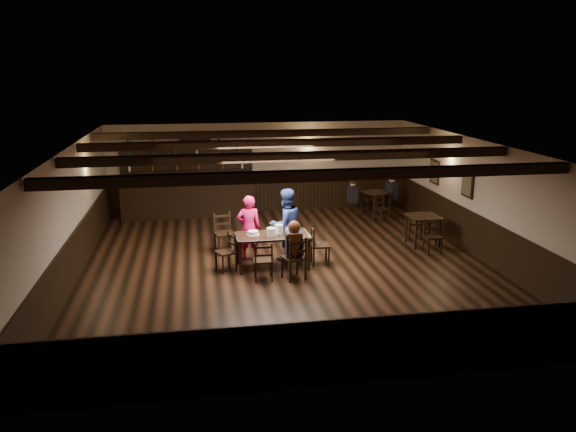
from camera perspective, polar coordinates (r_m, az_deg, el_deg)
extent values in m
plane|color=black|center=(12.64, -0.15, -4.97)|extent=(10.00, 10.00, 0.00)
cube|color=#BEB19D|center=(17.10, -2.89, 4.95)|extent=(9.00, 0.02, 2.70)
cube|color=#BEB19D|center=(7.60, 6.07, -8.00)|extent=(9.00, 0.02, 2.70)
cube|color=#BEB19D|center=(12.37, -21.19, 0.08)|extent=(0.02, 10.00, 2.70)
cube|color=#BEB19D|center=(13.70, 18.76, 1.68)|extent=(0.02, 10.00, 2.70)
cube|color=silver|center=(12.00, -0.15, 7.25)|extent=(9.00, 10.00, 0.02)
cube|color=black|center=(17.24, -2.85, 2.15)|extent=(9.00, 0.04, 1.00)
cube|color=black|center=(7.99, 5.84, -13.54)|extent=(9.00, 0.04, 1.00)
cube|color=black|center=(12.59, -20.70, -3.65)|extent=(0.04, 10.00, 1.00)
cube|color=black|center=(13.90, 18.36, -1.74)|extent=(0.04, 10.00, 1.00)
cube|color=black|center=(16.88, -9.36, 6.36)|extent=(0.90, 0.03, 1.00)
cube|color=black|center=(16.86, -9.36, 6.35)|extent=(0.80, 0.02, 0.90)
cube|color=black|center=(14.07, 17.79, 3.13)|extent=(0.03, 0.55, 0.65)
cube|color=#72664C|center=(14.06, 17.72, 3.13)|extent=(0.02, 0.45, 0.55)
cube|color=black|center=(15.76, 14.67, 4.37)|extent=(0.03, 0.55, 0.65)
cube|color=#72664C|center=(15.75, 14.60, 4.37)|extent=(0.02, 0.45, 0.55)
cube|color=black|center=(9.10, 2.93, 4.14)|extent=(8.90, 0.18, 0.18)
cube|color=black|center=(11.04, 0.70, 6.05)|extent=(8.90, 0.18, 0.18)
cube|color=black|center=(12.99, -0.88, 7.39)|extent=(8.90, 0.18, 0.18)
cube|color=black|center=(14.96, -2.05, 8.37)|extent=(8.90, 0.18, 0.18)
cube|color=black|center=(11.97, -4.82, -4.38)|extent=(0.06, 0.06, 0.71)
cube|color=black|center=(12.61, -5.13, -3.38)|extent=(0.06, 0.06, 0.71)
cube|color=black|center=(12.19, 2.12, -3.97)|extent=(0.06, 0.06, 0.71)
cube|color=black|center=(12.82, 1.46, -3.01)|extent=(0.06, 0.06, 0.71)
cube|color=black|center=(12.26, -1.58, -2.02)|extent=(1.61, 0.83, 0.04)
cube|color=#A5A8AD|center=(12.63, -1.85, -1.52)|extent=(1.60, 0.06, 0.04)
cube|color=#A5A8AD|center=(11.90, -1.29, -2.55)|extent=(1.60, 0.06, 0.04)
cube|color=#A5A8AD|center=(12.40, 2.00, -1.82)|extent=(0.04, 0.80, 0.04)
cube|color=#A5A8AD|center=(12.17, -5.23, -2.20)|extent=(0.04, 0.80, 0.04)
cube|color=black|center=(11.90, -1.78, -5.24)|extent=(0.03, 0.03, 0.40)
cube|color=black|center=(11.61, -1.63, -5.77)|extent=(0.03, 0.03, 0.40)
cube|color=black|center=(11.88, -3.40, -5.30)|extent=(0.03, 0.03, 0.40)
cube|color=black|center=(11.58, -3.29, -5.84)|extent=(0.03, 0.03, 0.40)
cube|color=black|center=(11.67, -2.54, -4.53)|extent=(0.41, 0.39, 0.04)
cube|color=black|center=(11.45, -2.48, -3.80)|extent=(0.39, 0.05, 0.42)
cube|color=black|center=(11.46, -2.48, -4.00)|extent=(0.34, 0.04, 0.05)
cube|color=black|center=(11.41, -2.49, -3.21)|extent=(0.34, 0.04, 0.05)
cube|color=black|center=(12.00, 0.93, -4.96)|extent=(0.05, 0.05, 0.44)
cube|color=black|center=(11.72, 1.80, -5.46)|extent=(0.05, 0.05, 0.44)
cube|color=black|center=(11.83, -0.61, -5.26)|extent=(0.05, 0.05, 0.44)
cube|color=black|center=(11.55, 0.23, -5.78)|extent=(0.05, 0.05, 0.44)
cube|color=black|center=(11.69, 0.59, -4.25)|extent=(0.54, 0.53, 0.04)
cube|color=black|center=(11.48, 1.03, -3.42)|extent=(0.42, 0.18, 0.46)
cube|color=black|center=(11.49, 1.03, -3.63)|extent=(0.35, 0.15, 0.05)
cube|color=black|center=(11.44, 1.04, -2.76)|extent=(0.35, 0.15, 0.05)
cube|color=black|center=(12.39, -7.32, -4.55)|extent=(0.04, 0.04, 0.40)
cube|color=black|center=(12.52, -6.02, -4.30)|extent=(0.04, 0.04, 0.40)
cube|color=black|center=(12.10, -6.63, -5.00)|extent=(0.04, 0.04, 0.40)
cube|color=black|center=(12.24, -5.30, -4.73)|extent=(0.04, 0.04, 0.40)
cube|color=black|center=(12.24, -6.35, -3.68)|extent=(0.50, 0.51, 0.04)
cube|color=black|center=(12.24, -5.72, -2.63)|extent=(0.19, 0.37, 0.42)
cube|color=black|center=(12.25, -5.71, -2.81)|extent=(0.15, 0.32, 0.05)
cube|color=black|center=(12.20, -5.73, -2.06)|extent=(0.15, 0.32, 0.05)
cube|color=black|center=(12.49, 4.17, -4.22)|extent=(0.04, 0.04, 0.43)
cube|color=black|center=(12.44, 2.63, -4.28)|extent=(0.04, 0.04, 0.43)
cube|color=black|center=(12.82, 3.89, -3.70)|extent=(0.04, 0.04, 0.43)
cube|color=black|center=(12.77, 2.39, -3.76)|extent=(0.04, 0.04, 0.43)
cube|color=black|center=(12.56, 3.29, -2.98)|extent=(0.42, 0.44, 0.04)
cube|color=black|center=(12.46, 2.53, -2.02)|extent=(0.06, 0.42, 0.45)
cube|color=black|center=(12.48, 2.53, -2.22)|extent=(0.05, 0.36, 0.05)
cube|color=black|center=(12.43, 2.54, -1.43)|extent=(0.05, 0.36, 0.05)
cube|color=black|center=(13.22, -7.00, -3.13)|extent=(0.05, 0.05, 0.46)
cube|color=black|center=(13.55, -7.44, -2.69)|extent=(0.05, 0.05, 0.46)
cube|color=black|center=(13.32, -5.41, -2.94)|extent=(0.05, 0.05, 0.46)
cube|color=black|center=(13.66, -5.88, -2.51)|extent=(0.05, 0.05, 0.46)
cube|color=black|center=(13.36, -6.46, -1.79)|extent=(0.54, 0.52, 0.04)
cube|color=black|center=(13.47, -6.72, -0.60)|extent=(0.45, 0.14, 0.48)
cube|color=black|center=(13.48, -6.71, -0.80)|extent=(0.38, 0.12, 0.05)
cube|color=black|center=(13.43, -6.74, 0.00)|extent=(0.38, 0.12, 0.05)
imported|color=red|center=(12.83, -4.00, -1.19)|extent=(0.56, 0.37, 1.50)
imported|color=navy|center=(12.78, -0.24, -0.85)|extent=(0.98, 0.89, 1.66)
cube|color=black|center=(11.79, 0.49, -3.79)|extent=(0.32, 0.32, 0.13)
cube|color=black|center=(11.60, 0.60, -2.91)|extent=(0.34, 0.20, 0.48)
cylinder|color=black|center=(11.54, 0.60, -1.87)|extent=(0.10, 0.34, 0.34)
sphere|color=#D8A384|center=(11.49, 0.60, -1.16)|extent=(0.21, 0.21, 0.21)
sphere|color=#3C200D|center=(11.46, 0.63, -1.15)|extent=(0.26, 0.26, 0.26)
cone|color=#3C200D|center=(11.49, 0.71, -3.20)|extent=(0.20, 0.20, 0.60)
cylinder|color=white|center=(12.27, -3.57, -1.88)|extent=(0.28, 0.28, 0.01)
cylinder|color=white|center=(12.26, -3.57, -1.68)|extent=(0.22, 0.22, 0.07)
cylinder|color=silver|center=(12.27, -3.57, -1.76)|extent=(0.24, 0.24, 0.04)
cylinder|color=white|center=(12.14, -1.72, -1.63)|extent=(0.19, 0.19, 0.18)
cylinder|color=white|center=(12.30, -0.93, -1.34)|extent=(0.18, 0.18, 0.21)
cylinder|color=#A5A8AD|center=(12.35, -1.56, -1.72)|extent=(0.05, 0.05, 0.03)
sphere|color=orange|center=(12.34, -1.56, -1.59)|extent=(0.03, 0.03, 0.03)
cylinder|color=silver|center=(12.25, 0.21, -1.74)|extent=(0.03, 0.03, 0.08)
cylinder|color=#A5A8AD|center=(12.23, 0.34, -1.72)|extent=(0.04, 0.04, 0.09)
cylinder|color=silver|center=(12.37, -0.10, -1.52)|extent=(0.06, 0.06, 0.10)
cube|color=maroon|center=(12.27, 0.84, -1.89)|extent=(0.36, 0.32, 0.00)
cube|color=#0D1945|center=(12.48, 0.70, -1.60)|extent=(0.37, 0.29, 0.00)
cube|color=black|center=(16.81, -10.08, 1.78)|extent=(3.85, 0.60, 1.10)
cube|color=black|center=(16.69, -10.17, 3.70)|extent=(4.05, 0.70, 0.05)
cube|color=black|center=(16.96, -10.16, 3.79)|extent=(3.85, 0.10, 2.20)
cube|color=black|center=(16.81, -10.20, 4.57)|extent=(3.75, 0.22, 0.03)
cube|color=black|center=(16.76, -10.26, 5.74)|extent=(3.75, 0.22, 0.03)
cube|color=black|center=(16.71, -10.31, 6.93)|extent=(3.75, 0.22, 0.03)
cube|color=black|center=(14.22, 13.62, -0.06)|extent=(0.75, 0.75, 0.04)
cube|color=black|center=(13.93, 12.86, -1.93)|extent=(0.05, 0.05, 0.71)
cube|color=black|center=(14.47, 11.93, -1.24)|extent=(0.05, 0.05, 0.71)
cube|color=black|center=(14.17, 15.15, -1.78)|extent=(0.05, 0.05, 0.71)
cube|color=black|center=(14.71, 14.16, -1.11)|extent=(0.05, 0.05, 0.71)
cube|color=black|center=(16.69, 8.92, 2.37)|extent=(0.91, 0.91, 0.04)
cube|color=black|center=(16.38, 8.70, 0.79)|extent=(0.04, 0.04, 0.71)
cube|color=black|center=(16.82, 7.47, 1.21)|extent=(0.04, 0.04, 0.71)
cube|color=black|center=(16.74, 10.27, 1.03)|extent=(0.04, 0.04, 0.71)
cube|color=black|center=(17.17, 9.02, 1.44)|extent=(0.04, 0.04, 0.71)
cube|color=black|center=(16.49, 6.59, 2.22)|extent=(0.27, 0.37, 0.48)
sphere|color=#D8A384|center=(16.42, 6.62, 3.32)|extent=(0.18, 0.18, 0.18)
sphere|color=black|center=(16.41, 6.62, 3.42)|extent=(0.19, 0.19, 0.19)
cube|color=black|center=(17.01, 10.49, 2.54)|extent=(0.30, 0.40, 0.52)
sphere|color=#D8A384|center=(16.94, 10.54, 3.69)|extent=(0.20, 0.20, 0.20)
sphere|color=black|center=(16.93, 10.55, 3.79)|extent=(0.21, 0.21, 0.21)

